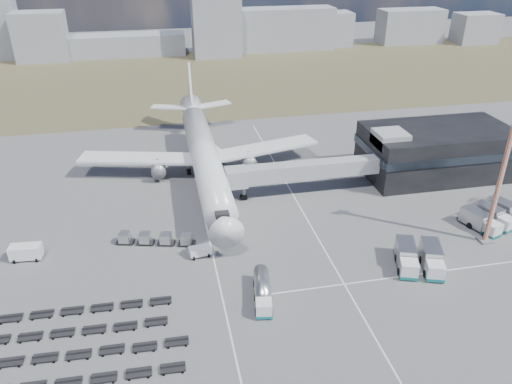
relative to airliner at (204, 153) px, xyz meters
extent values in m
plane|color=#565659|center=(0.00, -32.38, -5.29)|extent=(420.00, 420.00, 0.00)
cube|color=#47452A|center=(0.00, 77.62, -5.29)|extent=(420.00, 90.00, 0.01)
cube|color=silver|center=(-2.00, -27.38, -5.29)|extent=(0.25, 110.00, 0.01)
cube|color=silver|center=(16.00, -27.38, -5.29)|extent=(0.25, 110.00, 0.01)
cube|color=silver|center=(25.00, -40.38, -5.29)|extent=(40.00, 0.25, 0.01)
cube|color=black|center=(48.00, -8.38, -0.29)|extent=(30.00, 16.00, 10.00)
cube|color=#262D38|center=(48.00, -8.38, 0.91)|extent=(30.40, 16.40, 1.60)
cube|color=#939399|center=(36.00, -10.38, 4.21)|extent=(6.00, 6.00, 3.00)
cube|color=#939399|center=(18.10, -11.88, -0.19)|extent=(29.80, 3.00, 3.00)
cube|color=#939399|center=(4.70, -12.38, -0.19)|extent=(4.00, 3.60, 3.40)
cylinder|color=slate|center=(6.20, -11.88, -2.74)|extent=(0.70, 0.70, 5.10)
cylinder|color=black|center=(6.20, -11.88, -4.84)|extent=(1.40, 0.90, 1.40)
cylinder|color=white|center=(0.00, -2.38, 0.01)|extent=(5.60, 48.00, 5.60)
cone|color=white|center=(0.00, -28.88, 0.01)|extent=(5.60, 5.00, 5.60)
cone|color=white|center=(0.00, 25.62, 0.81)|extent=(5.60, 8.00, 5.60)
cube|color=black|center=(0.00, -26.88, 0.81)|extent=(2.20, 2.00, 0.80)
cube|color=white|center=(-13.00, 2.62, -1.19)|extent=(25.59, 11.38, 0.50)
cube|color=white|center=(13.00, 2.62, -1.19)|extent=(25.59, 11.38, 0.50)
cylinder|color=slate|center=(-9.50, 0.62, -2.89)|extent=(3.00, 5.00, 3.00)
cylinder|color=slate|center=(9.50, 0.62, -2.89)|extent=(3.00, 5.00, 3.00)
cube|color=white|center=(-5.50, 27.62, 1.21)|extent=(9.49, 5.63, 0.35)
cube|color=white|center=(5.50, 27.62, 1.21)|extent=(9.49, 5.63, 0.35)
cube|color=white|center=(0.00, 28.62, 6.51)|extent=(0.50, 9.06, 11.45)
cylinder|color=slate|center=(0.00, -23.38, -4.04)|extent=(0.50, 0.50, 2.50)
cylinder|color=slate|center=(-3.20, 1.62, -4.04)|extent=(0.60, 0.60, 2.50)
cylinder|color=slate|center=(3.20, 1.62, -4.04)|extent=(0.60, 0.60, 2.50)
cylinder|color=black|center=(0.00, -23.38, -4.79)|extent=(0.50, 1.20, 1.20)
cube|color=#8E929B|center=(-50.18, 116.53, 3.88)|extent=(19.25, 12.00, 18.35)
cube|color=#8E929B|center=(-20.39, 118.97, -1.08)|extent=(50.75, 12.00, 8.42)
cube|color=#8E929B|center=(17.55, 110.18, 7.50)|extent=(18.93, 12.00, 25.59)
cube|color=#8E929B|center=(47.17, 116.90, 3.26)|extent=(41.86, 12.00, 17.10)
cube|color=#8E929B|center=(63.12, 121.16, 1.81)|extent=(30.25, 12.00, 14.21)
cube|color=#8E929B|center=(106.56, 119.65, 2.00)|extent=(28.47, 12.00, 14.59)
cube|color=#8E929B|center=(135.69, 113.68, 1.12)|extent=(18.38, 12.00, 12.82)
cube|color=white|center=(2.97, -44.50, -3.99)|extent=(2.47, 2.47, 2.07)
cube|color=#13696B|center=(2.97, -44.50, -4.80)|extent=(2.58, 2.58, 0.45)
cylinder|color=#AEAFB3|center=(3.67, -40.16, -3.58)|extent=(3.30, 7.01, 2.25)
cube|color=slate|center=(3.67, -40.16, -4.62)|extent=(3.21, 7.00, 0.31)
cylinder|color=black|center=(3.46, -41.49, -4.84)|extent=(2.46, 1.35, 0.99)
cube|color=white|center=(-4.00, -28.85, -4.53)|extent=(3.67, 2.40, 1.53)
cube|color=white|center=(-30.84, -24.30, -4.04)|extent=(4.92, 2.53, 2.50)
cube|color=white|center=(2.78, 7.41, -3.64)|extent=(4.45, 6.65, 2.88)
cube|color=#13696B|center=(2.78, 7.41, -4.83)|extent=(4.58, 6.78, 0.46)
cube|color=white|center=(25.91, -40.58, -3.84)|extent=(3.22, 3.15, 2.46)
cube|color=#13696B|center=(25.91, -40.58, -4.79)|extent=(3.36, 3.29, 0.50)
cube|color=#AEAFB3|center=(27.16, -36.87, -3.39)|extent=(4.18, 5.73, 2.91)
cube|color=white|center=(29.51, -41.79, -3.84)|extent=(3.22, 3.15, 2.46)
cube|color=#13696B|center=(29.51, -41.79, -4.79)|extent=(3.36, 3.29, 0.50)
cube|color=#AEAFB3|center=(30.76, -38.08, -3.39)|extent=(4.18, 5.73, 2.91)
cube|color=white|center=(45.04, -33.07, -3.95)|extent=(2.98, 2.92, 2.28)
cube|color=#13696B|center=(45.04, -33.07, -4.83)|extent=(3.11, 3.05, 0.47)
cube|color=#AEAFB3|center=(43.89, -29.64, -3.53)|extent=(3.88, 5.30, 2.69)
cube|color=white|center=(48.38, -31.94, -3.95)|extent=(2.98, 2.92, 2.28)
cube|color=#13696B|center=(48.38, -31.94, -4.83)|extent=(3.11, 3.05, 0.47)
cube|color=#AEAFB3|center=(47.22, -28.51, -3.53)|extent=(3.88, 5.30, 2.69)
cube|color=#AEAFB3|center=(50.55, -27.39, -3.53)|extent=(3.88, 5.30, 2.69)
cube|color=black|center=(-15.80, -22.82, -4.97)|extent=(3.12, 2.35, 0.19)
cube|color=#AEAFB3|center=(-15.80, -22.82, -4.06)|extent=(2.08, 2.08, 1.60)
cube|color=black|center=(-12.48, -23.66, -4.97)|extent=(3.12, 2.35, 0.19)
cube|color=#AEAFB3|center=(-12.48, -23.66, -4.06)|extent=(2.08, 2.08, 1.60)
cube|color=black|center=(-9.17, -24.51, -4.97)|extent=(3.12, 2.35, 0.19)
cube|color=#AEAFB3|center=(-9.17, -24.51, -4.06)|extent=(2.08, 2.08, 1.60)
cube|color=black|center=(-5.85, -25.36, -4.97)|extent=(3.12, 2.35, 0.19)
cube|color=#AEAFB3|center=(-5.85, -25.36, -4.06)|extent=(2.08, 2.08, 1.60)
cube|color=black|center=(-21.41, -51.14, -4.94)|extent=(27.66, 2.35, 0.71)
cube|color=black|center=(-21.28, -47.00, -4.94)|extent=(27.66, 2.35, 0.71)
cube|color=black|center=(-21.15, -42.86, -4.94)|extent=(23.72, 2.23, 0.71)
cube|color=black|center=(-21.02, -38.72, -4.94)|extent=(23.72, 2.23, 0.71)
cylinder|color=#C64D1F|center=(43.07, -34.24, 8.16)|extent=(0.75, 0.75, 26.91)
cube|color=#565659|center=(43.07, -34.24, -5.13)|extent=(2.15, 2.15, 0.32)
camera|label=1|loc=(-8.46, -94.92, 40.95)|focal=35.00mm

